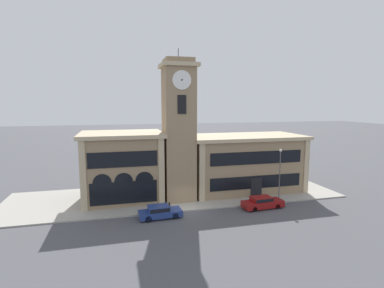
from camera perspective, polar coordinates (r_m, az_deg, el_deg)
ground_plane at (r=34.84m, az=-0.89°, el=-12.74°), size 300.00×300.00×0.00m
sidewalk_kerb at (r=40.50m, az=-2.95°, el=-9.69°), size 42.93×12.28×0.15m
clock_tower at (r=37.20m, az=-2.53°, el=2.55°), size 4.40×4.40×18.74m
town_hall_left_wing at (r=38.99m, az=-13.08°, el=-4.10°), size 10.19×8.32×8.60m
town_hall_right_wing at (r=42.78m, az=9.95°, el=-3.52°), size 16.01×8.32×7.82m
parked_car_near at (r=33.00m, az=-6.18°, el=-12.67°), size 4.67×2.15×1.34m
parked_car_mid at (r=36.57m, az=13.23°, el=-10.75°), size 4.96×2.07×1.39m
street_lamp at (r=38.62m, az=16.41°, el=-4.31°), size 0.36×0.36×6.51m
bollard at (r=34.44m, az=-4.35°, el=-11.83°), size 0.18×0.18×1.06m
fire_hydrant at (r=37.68m, az=11.42°, el=-10.39°), size 0.22×0.22×0.87m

